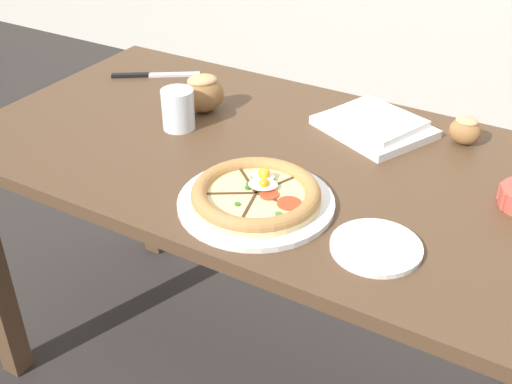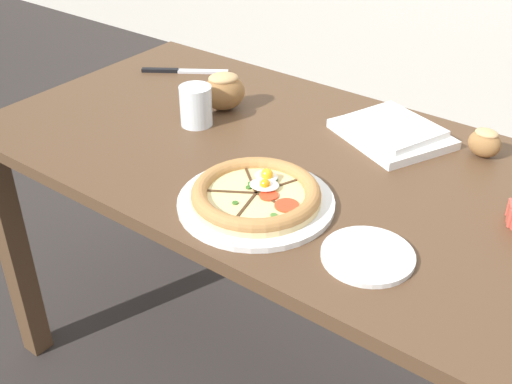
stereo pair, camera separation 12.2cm
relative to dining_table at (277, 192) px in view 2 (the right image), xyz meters
name	(u,v)px [view 2 (the right image)]	position (x,y,z in m)	size (l,w,h in m)	color
ground_plane	(273,378)	(0.00, 0.00, -0.63)	(12.00, 12.00, 0.00)	#2D2826
dining_table	(277,192)	(0.00, 0.00, 0.00)	(1.36, 0.75, 0.73)	#513823
pizza	(256,196)	(0.09, -0.20, 0.13)	(0.30, 0.30, 0.05)	white
napkin_folded	(392,132)	(0.17, 0.21, 0.12)	(0.30, 0.28, 0.04)	white
bread_piece_near	(485,142)	(0.37, 0.25, 0.14)	(0.07, 0.06, 0.06)	olive
bread_piece_mid	(224,91)	(-0.23, 0.10, 0.16)	(0.13, 0.13, 0.09)	olive
knife_main	(184,71)	(-0.48, 0.21, 0.11)	(0.21, 0.15, 0.01)	silver
water_glass	(196,108)	(-0.23, -0.01, 0.15)	(0.08, 0.08, 0.10)	white
side_saucer	(368,256)	(0.34, -0.21, 0.11)	(0.16, 0.16, 0.01)	white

